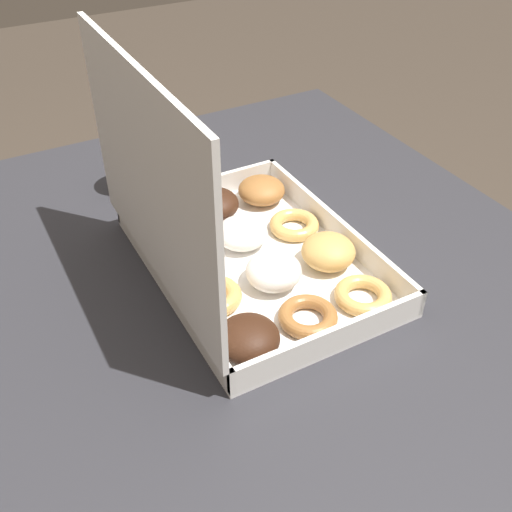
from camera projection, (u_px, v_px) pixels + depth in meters
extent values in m
cube|color=#2D2D33|center=(254.00, 277.00, 0.92)|extent=(1.07, 0.93, 0.03)
cylinder|color=#2D2D33|center=(304.00, 234.00, 1.64)|extent=(0.06, 0.06, 0.72)
cube|color=white|center=(256.00, 265.00, 0.91)|extent=(0.42, 0.30, 0.01)
cube|color=white|center=(335.00, 226.00, 0.95)|extent=(0.42, 0.01, 0.04)
cube|color=white|center=(167.00, 283.00, 0.84)|extent=(0.42, 0.01, 0.04)
cube|color=white|center=(333.00, 339.00, 0.76)|extent=(0.01, 0.30, 0.04)
cube|color=white|center=(200.00, 190.00, 1.04)|extent=(0.01, 0.30, 0.04)
cube|color=white|center=(148.00, 181.00, 0.74)|extent=(0.42, 0.01, 0.30)
torus|color=tan|center=(363.00, 295.00, 0.84)|extent=(0.08, 0.08, 0.02)
ellipsoid|color=tan|center=(328.00, 252.00, 0.89)|extent=(0.08, 0.08, 0.05)
torus|color=tan|center=(294.00, 225.00, 0.97)|extent=(0.08, 0.08, 0.02)
ellipsoid|color=#9E6633|center=(261.00, 190.00, 1.04)|extent=(0.08, 0.08, 0.04)
torus|color=#9E6633|center=(308.00, 317.00, 0.80)|extent=(0.08, 0.08, 0.02)
ellipsoid|color=white|center=(274.00, 271.00, 0.86)|extent=(0.08, 0.08, 0.05)
ellipsoid|color=white|center=(242.00, 233.00, 0.94)|extent=(0.08, 0.08, 0.04)
ellipsoid|color=#381E11|center=(215.00, 204.00, 1.00)|extent=(0.08, 0.08, 0.05)
ellipsoid|color=#381E11|center=(248.00, 338.00, 0.75)|extent=(0.08, 0.08, 0.05)
torus|color=tan|center=(213.00, 296.00, 0.84)|extent=(0.08, 0.08, 0.02)
torus|color=white|center=(186.00, 259.00, 0.90)|extent=(0.08, 0.08, 0.02)
ellipsoid|color=pink|center=(162.00, 219.00, 0.97)|extent=(0.08, 0.08, 0.04)
cylinder|color=white|center=(133.00, 165.00, 1.06)|extent=(0.08, 0.08, 0.10)
cylinder|color=black|center=(130.00, 142.00, 1.03)|extent=(0.06, 0.06, 0.01)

